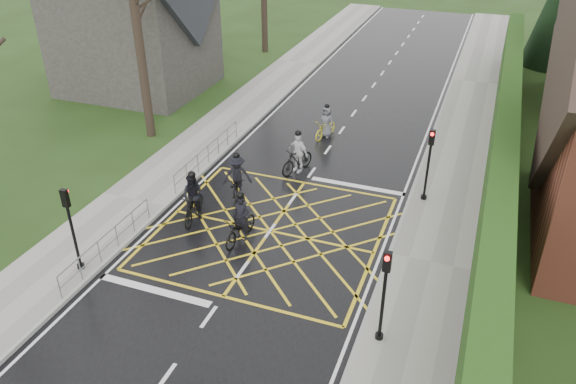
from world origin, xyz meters
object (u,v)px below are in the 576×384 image
Objects in this scene: cyclist_rear at (241,225)px; cyclist_lead at (326,126)px; cyclist_back at (194,202)px; cyclist_mid at (237,181)px; cyclist_front at (298,157)px.

cyclist_rear is 1.11× the size of cyclist_lead.
cyclist_back is 0.99× the size of cyclist_mid.
cyclist_back is at bearing -93.36° from cyclist_front.
cyclist_back reaches higher than cyclist_front.
cyclist_mid and cyclist_front have the same top height.
cyclist_front is at bearing 54.64° from cyclist_back.
cyclist_front is at bearing -77.16° from cyclist_lead.
cyclist_front is 1.08× the size of cyclist_lead.
cyclist_lead is at bearing 64.66° from cyclist_back.
cyclist_back reaches higher than cyclist_mid.
cyclist_back is at bearing 169.73° from cyclist_rear.
cyclist_mid reaches higher than cyclist_rear.
cyclist_mid is at bearing 59.72° from cyclist_back.
cyclist_rear is 1.03× the size of cyclist_front.
cyclist_front is (1.62, 2.93, 0.01)m from cyclist_mid.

